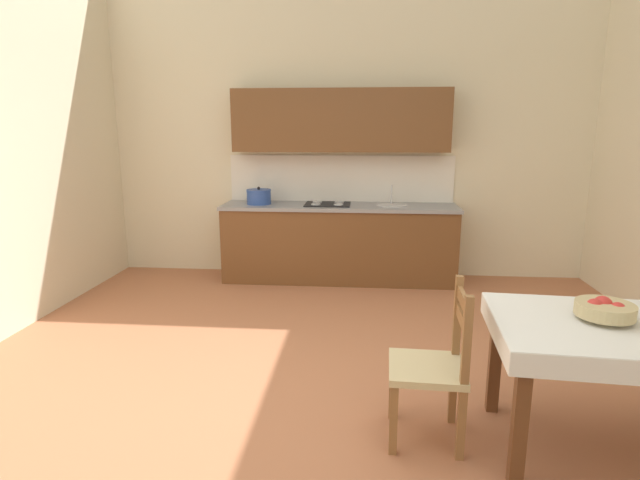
{
  "coord_description": "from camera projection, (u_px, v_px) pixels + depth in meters",
  "views": [
    {
      "loc": [
        0.22,
        -2.95,
        1.75
      ],
      "look_at": [
        -0.08,
        0.39,
        1.02
      ],
      "focal_mm": 28.28,
      "sensor_mm": 36.0,
      "label": 1
    }
  ],
  "objects": [
    {
      "name": "ground_plane",
      "position": [
        327.0,
        413.0,
        3.28
      ],
      "size": [
        6.24,
        6.86,
        0.1
      ],
      "primitive_type": "cube",
      "color": "#B7704C"
    },
    {
      "name": "wall_back",
      "position": [
        347.0,
        109.0,
        5.94
      ],
      "size": [
        6.24,
        0.12,
        3.98
      ],
      "primitive_type": "cube",
      "color": "beige",
      "rests_on": "ground_plane"
    },
    {
      "name": "kitchen_cabinetry",
      "position": [
        339.0,
        208.0,
        5.87
      ],
      "size": [
        2.71,
        0.63,
        2.2
      ],
      "color": "brown",
      "rests_on": "ground_plane"
    },
    {
      "name": "dining_table",
      "position": [
        608.0,
        350.0,
        2.68
      ],
      "size": [
        1.25,
        0.97,
        0.75
      ],
      "color": "brown",
      "rests_on": "ground_plane"
    },
    {
      "name": "dining_chair_tv_side",
      "position": [
        434.0,
        367.0,
        2.84
      ],
      "size": [
        0.44,
        0.44,
        0.93
      ],
      "color": "#D1BC89",
      "rests_on": "ground_plane"
    },
    {
      "name": "fruit_bowl",
      "position": [
        604.0,
        309.0,
        2.69
      ],
      "size": [
        0.3,
        0.3,
        0.12
      ],
      "color": "tan",
      "rests_on": "dining_table"
    }
  ]
}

